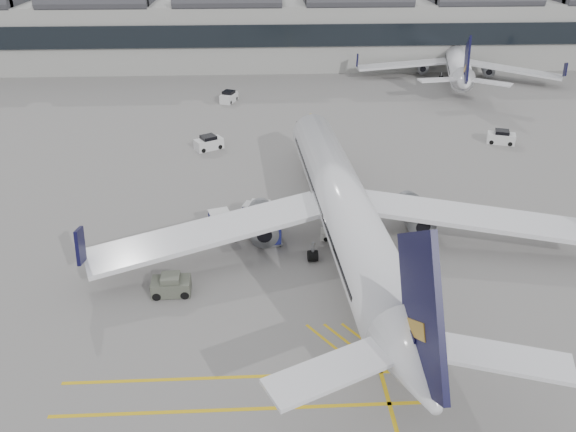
{
  "coord_description": "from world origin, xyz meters",
  "views": [
    {
      "loc": [
        3.14,
        -35.06,
        24.38
      ],
      "look_at": [
        5.02,
        2.75,
        4.0
      ],
      "focal_mm": 35.0,
      "sensor_mm": 36.0,
      "label": 1
    }
  ],
  "objects_px": {
    "baggage_cart_a": "(260,212)",
    "ramp_agent_a": "(268,234)",
    "belt_loader": "(340,233)",
    "airliner_main": "(344,208)",
    "pushback_tug": "(171,285)",
    "ramp_agent_b": "(247,226)"
  },
  "relations": [
    {
      "from": "baggage_cart_a",
      "to": "ramp_agent_a",
      "type": "relative_size",
      "value": 1.23
    },
    {
      "from": "airliner_main",
      "to": "ramp_agent_b",
      "type": "xyz_separation_m",
      "value": [
        -8.01,
        2.29,
        -2.66
      ]
    },
    {
      "from": "baggage_cart_a",
      "to": "ramp_agent_b",
      "type": "bearing_deg",
      "value": -106.02
    },
    {
      "from": "airliner_main",
      "to": "belt_loader",
      "type": "bearing_deg",
      "value": 89.86
    },
    {
      "from": "belt_loader",
      "to": "ramp_agent_a",
      "type": "relative_size",
      "value": 2.48
    },
    {
      "from": "airliner_main",
      "to": "pushback_tug",
      "type": "distance_m",
      "value": 14.92
    },
    {
      "from": "ramp_agent_a",
      "to": "ramp_agent_b",
      "type": "height_order",
      "value": "ramp_agent_a"
    },
    {
      "from": "baggage_cart_a",
      "to": "ramp_agent_a",
      "type": "distance_m",
      "value": 3.69
    },
    {
      "from": "baggage_cart_a",
      "to": "belt_loader",
      "type": "bearing_deg",
      "value": -12.07
    },
    {
      "from": "airliner_main",
      "to": "ramp_agent_a",
      "type": "xyz_separation_m",
      "value": [
        -6.18,
        0.76,
        -2.63
      ]
    },
    {
      "from": "ramp_agent_b",
      "to": "pushback_tug",
      "type": "bearing_deg",
      "value": 43.36
    },
    {
      "from": "ramp_agent_b",
      "to": "pushback_tug",
      "type": "height_order",
      "value": "ramp_agent_b"
    },
    {
      "from": "ramp_agent_a",
      "to": "ramp_agent_b",
      "type": "xyz_separation_m",
      "value": [
        -1.83,
        1.53,
        -0.02
      ]
    },
    {
      "from": "baggage_cart_a",
      "to": "pushback_tug",
      "type": "relative_size",
      "value": 0.75
    },
    {
      "from": "pushback_tug",
      "to": "ramp_agent_b",
      "type": "bearing_deg",
      "value": 55.55
    },
    {
      "from": "belt_loader",
      "to": "ramp_agent_a",
      "type": "height_order",
      "value": "ramp_agent_a"
    },
    {
      "from": "ramp_agent_a",
      "to": "ramp_agent_b",
      "type": "distance_m",
      "value": 2.38
    },
    {
      "from": "baggage_cart_a",
      "to": "ramp_agent_b",
      "type": "relative_size",
      "value": 1.26
    },
    {
      "from": "ramp_agent_b",
      "to": "baggage_cart_a",
      "type": "bearing_deg",
      "value": -133.01
    },
    {
      "from": "pushback_tug",
      "to": "ramp_agent_a",
      "type": "bearing_deg",
      "value": 41.74
    },
    {
      "from": "belt_loader",
      "to": "pushback_tug",
      "type": "distance_m",
      "value": 15.15
    },
    {
      "from": "baggage_cart_a",
      "to": "pushback_tug",
      "type": "bearing_deg",
      "value": -108.94
    }
  ]
}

